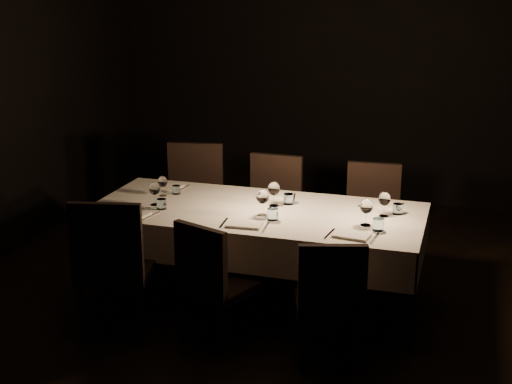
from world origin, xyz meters
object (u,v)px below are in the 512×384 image
(chair_near_left, at_px, (113,262))
(chair_near_center, at_px, (211,278))
(chair_far_left, at_px, (193,198))
(chair_far_center, at_px, (272,207))
(chair_far_right, at_px, (372,215))
(chair_near_right, at_px, (330,297))
(dining_table, at_px, (256,219))

(chair_near_left, height_order, chair_near_center, chair_near_left)
(chair_far_left, height_order, chair_far_center, chair_far_left)
(chair_far_left, relative_size, chair_far_right, 1.09)
(chair_near_center, bearing_deg, chair_far_right, -97.13)
(chair_near_center, relative_size, chair_near_right, 1.01)
(chair_near_left, relative_size, chair_near_center, 1.15)
(chair_near_right, bearing_deg, chair_near_center, -20.22)
(chair_near_left, bearing_deg, dining_table, -146.17)
(chair_near_right, xyz_separation_m, chair_far_center, (-0.84, 1.59, 0.04))
(dining_table, distance_m, chair_far_right, 1.16)
(chair_near_right, relative_size, chair_far_left, 0.86)
(chair_near_left, relative_size, chair_near_right, 1.16)
(chair_near_right, distance_m, chair_far_left, 2.20)
(dining_table, height_order, chair_far_left, chair_far_left)
(chair_near_left, height_order, chair_far_center, chair_near_left)
(chair_near_center, distance_m, chair_far_right, 1.82)
(chair_near_center, relative_size, chair_far_left, 0.87)
(dining_table, distance_m, chair_far_left, 1.11)
(chair_far_right, bearing_deg, chair_near_left, -136.23)
(chair_near_left, height_order, chair_far_left, chair_far_left)
(chair_far_center, bearing_deg, chair_near_right, -60.59)
(chair_far_center, height_order, chair_far_right, chair_far_center)
(chair_near_left, xyz_separation_m, chair_near_right, (1.53, 0.02, -0.07))
(chair_near_right, relative_size, chair_far_center, 0.91)
(chair_far_left, bearing_deg, chair_far_center, -7.24)
(dining_table, bearing_deg, chair_far_right, 48.18)
(chair_far_right, bearing_deg, chair_far_left, -179.43)
(chair_near_center, height_order, chair_near_right, chair_near_center)
(dining_table, xyz_separation_m, chair_near_center, (-0.09, -0.75, -0.19))
(dining_table, distance_m, chair_near_left, 1.15)
(dining_table, relative_size, chair_near_right, 2.84)
(chair_near_left, distance_m, chair_near_center, 0.70)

